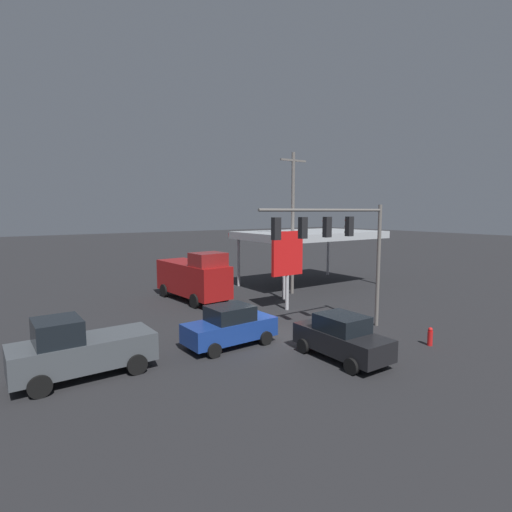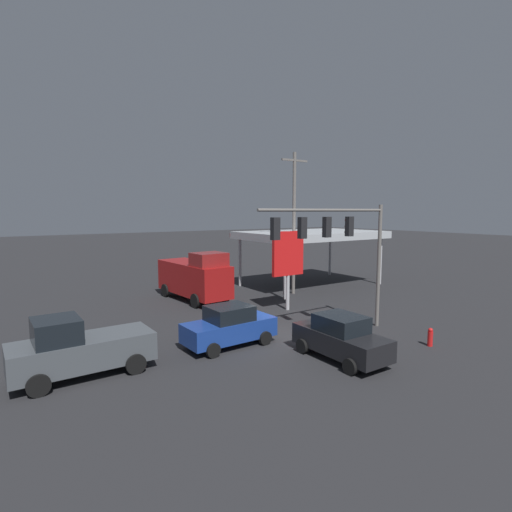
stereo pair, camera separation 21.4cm
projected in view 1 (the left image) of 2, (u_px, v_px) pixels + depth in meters
name	position (u px, v px, depth m)	size (l,w,h in m)	color
ground_plane	(278.00, 336.00, 20.37)	(200.00, 200.00, 0.00)	#262628
traffic_signal_assembly	(336.00, 237.00, 19.86)	(8.15, 0.43, 6.70)	slate
utility_pole	(293.00, 220.00, 30.30)	(2.40, 0.26, 10.72)	slate
gas_station_canopy	(310.00, 235.00, 34.00)	(11.74, 7.38, 4.63)	#B2B7BC
price_sign	(287.00, 256.00, 25.44)	(2.36, 0.27, 5.09)	#B7B7BC
delivery_truck	(194.00, 277.00, 28.32)	(2.96, 6.95, 3.58)	maroon
sedan_waiting	(342.00, 337.00, 17.19)	(2.09, 4.42, 1.93)	black
sedan_far	(230.00, 326.00, 18.85)	(4.46, 2.19, 1.93)	navy
pickup_parked	(80.00, 349.00, 15.25)	(5.23, 2.32, 2.40)	#474C51
fire_hydrant	(430.00, 336.00, 18.93)	(0.24, 0.24, 0.88)	red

